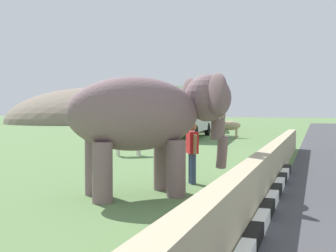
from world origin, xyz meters
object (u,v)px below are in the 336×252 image
bus_white (186,109)px  cow_mid (229,126)px  elephant (150,116)px  bus_red (194,109)px  cow_near (129,136)px  person_handler (192,149)px

bus_white → cow_mid: 3.36m
elephant → bus_red: (31.31, 8.01, 0.23)m
elephant → cow_near: 8.34m
bus_white → bus_red: bearing=13.2°
elephant → cow_near: elephant is taller
person_handler → bus_white: size_ratio=0.19×
elephant → person_handler: size_ratio=2.35×
person_handler → cow_mid: 18.73m
elephant → cow_near: bearing=28.6°
cow_near → cow_mid: size_ratio=0.94×
elephant → bus_white: (19.60, 5.25, 0.23)m
cow_near → cow_mid: (12.95, -1.78, 0.00)m
cow_mid → person_handler: bearing=-171.7°
bus_red → cow_mid: bus_red is taller
person_handler → bus_red: bus_red is taller
person_handler → bus_red: 30.84m
bus_white → cow_near: size_ratio=4.95×
elephant → bus_white: size_ratio=0.44×
person_handler → bus_red: (29.61, 8.54, 1.16)m
bus_red → cow_near: 24.40m
elephant → person_handler: bearing=-17.4°
person_handler → bus_white: (17.90, 5.78, 1.15)m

